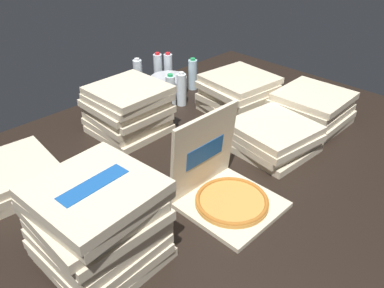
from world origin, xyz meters
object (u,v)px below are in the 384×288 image
pizza_stack_center_near (98,224)px  pizza_stack_right_near (128,109)px  pizza_stack_left_mid (273,137)px  open_pizza_box (224,188)px  pizza_stack_left_far (10,177)px  water_bottle_3 (168,68)px  pizza_stack_right_mid (238,94)px  water_bottle_4 (181,89)px  water_bottle_5 (171,92)px  water_bottle_0 (158,68)px  water_bottle_1 (138,74)px  water_bottle_2 (193,74)px  ice_bucket (169,85)px  pizza_stack_center_far (312,108)px

pizza_stack_center_near → pizza_stack_right_near: (0.70, 0.76, -0.04)m
pizza_stack_left_mid → open_pizza_box: bearing=-169.2°
pizza_stack_left_far → water_bottle_3: bearing=16.8°
pizza_stack_right_mid → water_bottle_4: bearing=120.1°
pizza_stack_left_mid → water_bottle_5: water_bottle_5 is taller
water_bottle_4 → water_bottle_0: bearing=70.5°
pizza_stack_right_near → pizza_stack_left_mid: 0.88m
water_bottle_4 → open_pizza_box: bearing=-123.2°
open_pizza_box → pizza_stack_center_near: open_pizza_box is taller
pizza_stack_right_mid → pizza_stack_left_far: 1.47m
pizza_stack_right_mid → pizza_stack_left_mid: size_ratio=0.98×
pizza_stack_left_mid → water_bottle_0: size_ratio=1.98×
water_bottle_1 → water_bottle_3: size_ratio=1.00×
water_bottle_1 → water_bottle_3: 0.26m
water_bottle_2 → pizza_stack_right_mid: bearing=-96.3°
water_bottle_3 → water_bottle_5: size_ratio=1.00×
water_bottle_0 → water_bottle_2: (0.10, -0.28, 0.00)m
pizza_stack_left_mid → water_bottle_3: size_ratio=1.98×
ice_bucket → water_bottle_5: 0.23m
water_bottle_1 → water_bottle_0: bearing=-2.6°
pizza_stack_left_far → pizza_stack_center_near: bearing=-85.0°
open_pizza_box → water_bottle_4: bearing=56.8°
water_bottle_3 → water_bottle_5: (-0.29, -0.34, 0.00)m
water_bottle_0 → water_bottle_5: same height
pizza_stack_left_mid → water_bottle_2: (0.29, 0.93, 0.03)m
open_pizza_box → water_bottle_1: 1.44m
pizza_stack_center_far → water_bottle_4: water_bottle_4 is taller
pizza_stack_right_mid → pizza_stack_left_mid: (-0.24, -0.45, -0.04)m
pizza_stack_center_near → pizza_stack_left_far: (-0.06, 0.71, -0.13)m
pizza_stack_right_near → water_bottle_5: 0.41m
water_bottle_2 → water_bottle_0: bearing=109.9°
pizza_stack_center_near → ice_bucket: 1.60m
pizza_stack_right_mid → pizza_stack_right_near: (-0.68, 0.31, 0.02)m
pizza_stack_right_mid → water_bottle_0: size_ratio=1.94×
pizza_stack_right_mid → water_bottle_4: pizza_stack_right_mid is taller
pizza_stack_right_near → pizza_stack_center_far: bearing=-40.3°
pizza_stack_center_near → pizza_stack_right_mid: pizza_stack_center_near is taller
ice_bucket → water_bottle_0: size_ratio=1.11×
pizza_stack_right_near → water_bottle_0: size_ratio=1.80×
open_pizza_box → pizza_stack_left_mid: bearing=10.8°
ice_bucket → water_bottle_4: 0.22m
pizza_stack_left_far → water_bottle_1: water_bottle_1 is taller
water_bottle_0 → pizza_stack_center_far: bearing=-78.2°
water_bottle_5 → water_bottle_3: bearing=50.0°
pizza_stack_center_near → open_pizza_box: bearing=-10.5°
pizza_stack_center_near → pizza_stack_center_far: bearing=0.2°
open_pizza_box → water_bottle_1: (0.55, 1.33, 0.04)m
pizza_stack_right_near → water_bottle_3: 0.80m
open_pizza_box → water_bottle_3: size_ratio=1.76×
pizza_stack_right_near → ice_bucket: (0.55, 0.24, -0.08)m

